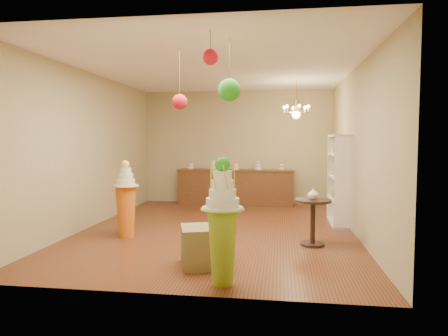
# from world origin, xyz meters

# --- Properties ---
(floor) EXTENTS (6.50, 6.50, 0.00)m
(floor) POSITION_xyz_m (0.00, 0.00, 0.00)
(floor) COLOR #592C18
(floor) RESTS_ON ground
(ceiling) EXTENTS (6.50, 6.50, 0.00)m
(ceiling) POSITION_xyz_m (0.00, 0.00, 3.00)
(ceiling) COLOR white
(ceiling) RESTS_ON ground
(wall_back) EXTENTS (5.00, 0.04, 3.00)m
(wall_back) POSITION_xyz_m (0.00, 3.25, 1.50)
(wall_back) COLOR tan
(wall_back) RESTS_ON ground
(wall_front) EXTENTS (5.00, 0.04, 3.00)m
(wall_front) POSITION_xyz_m (0.00, -3.25, 1.50)
(wall_front) COLOR tan
(wall_front) RESTS_ON ground
(wall_left) EXTENTS (0.04, 6.50, 3.00)m
(wall_left) POSITION_xyz_m (-2.50, 0.00, 1.50)
(wall_left) COLOR tan
(wall_left) RESTS_ON ground
(wall_right) EXTENTS (0.04, 6.50, 3.00)m
(wall_right) POSITION_xyz_m (2.50, 0.00, 1.50)
(wall_right) COLOR tan
(wall_right) RESTS_ON ground
(pedestal_green) EXTENTS (0.58, 0.58, 1.50)m
(pedestal_green) POSITION_xyz_m (0.50, -2.85, 0.65)
(pedestal_green) COLOR #94B527
(pedestal_green) RESTS_ON floor
(pedestal_orange) EXTENTS (0.49, 0.49, 1.35)m
(pedestal_orange) POSITION_xyz_m (-1.49, -0.83, 0.57)
(pedestal_orange) COLOR orange
(pedestal_orange) RESTS_ON floor
(burlap_riser) EXTENTS (0.73, 0.73, 0.53)m
(burlap_riser) POSITION_xyz_m (0.15, -2.20, 0.27)
(burlap_riser) COLOR olive
(burlap_riser) RESTS_ON floor
(sideboard) EXTENTS (3.04, 0.54, 1.16)m
(sideboard) POSITION_xyz_m (0.00, 2.97, 0.48)
(sideboard) COLOR #55301A
(sideboard) RESTS_ON floor
(shelving_unit) EXTENTS (0.33, 1.20, 1.80)m
(shelving_unit) POSITION_xyz_m (2.34, 0.80, 0.90)
(shelving_unit) COLOR silver
(shelving_unit) RESTS_ON floor
(round_table) EXTENTS (0.73, 0.73, 0.75)m
(round_table) POSITION_xyz_m (1.69, -0.93, 0.48)
(round_table) COLOR black
(round_table) RESTS_ON floor
(vase) EXTENTS (0.22, 0.22, 0.19)m
(vase) POSITION_xyz_m (1.69, -0.93, 0.84)
(vase) COLOR silver
(vase) RESTS_ON round_table
(pom_red_left) EXTENTS (0.22, 0.22, 0.87)m
(pom_red_left) POSITION_xyz_m (-0.26, -1.83, 2.24)
(pom_red_left) COLOR #453B32
(pom_red_left) RESTS_ON ceiling
(pom_green_mid) EXTENTS (0.29, 0.29, 0.80)m
(pom_green_mid) POSITION_xyz_m (0.50, -2.21, 2.34)
(pom_green_mid) COLOR #453B32
(pom_green_mid) RESTS_ON ceiling
(pom_red_right) EXTENTS (0.19, 0.19, 0.41)m
(pom_red_right) POSITION_xyz_m (0.33, -2.63, 2.68)
(pom_red_right) COLOR #453B32
(pom_red_right) RESTS_ON ceiling
(chandelier) EXTENTS (0.79, 0.79, 0.85)m
(chandelier) POSITION_xyz_m (1.50, 1.54, 2.30)
(chandelier) COLOR gold
(chandelier) RESTS_ON ceiling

